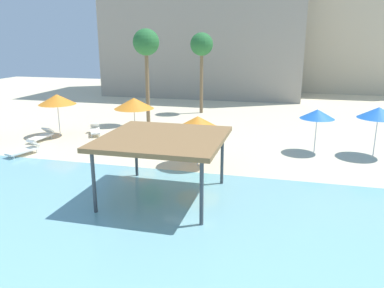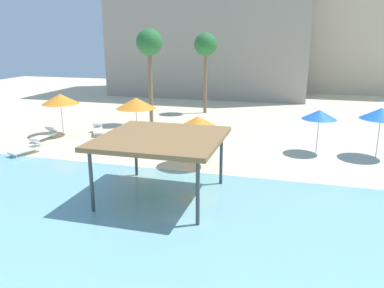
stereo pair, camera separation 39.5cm
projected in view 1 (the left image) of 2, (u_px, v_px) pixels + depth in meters
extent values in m
plane|color=beige|center=(183.00, 184.00, 17.16)|extent=(80.00, 80.00, 0.00)
cube|color=#7AB7C1|center=(139.00, 242.00, 12.25)|extent=(44.00, 13.50, 0.04)
cylinder|color=#42474C|center=(136.00, 152.00, 17.76)|extent=(0.14, 0.14, 2.40)
cylinder|color=#42474C|center=(222.00, 158.00, 16.80)|extent=(0.14, 0.14, 2.40)
cylinder|color=#42474C|center=(94.00, 183.00, 13.99)|extent=(0.14, 0.14, 2.40)
cylinder|color=#42474C|center=(202.00, 193.00, 13.03)|extent=(0.14, 0.14, 2.40)
cube|color=olive|center=(163.00, 138.00, 15.05)|extent=(4.74, 4.74, 0.18)
cylinder|color=silver|center=(59.00, 120.00, 25.29)|extent=(0.06, 0.06, 2.10)
cone|color=orange|center=(57.00, 99.00, 24.92)|extent=(2.40, 2.40, 0.66)
cylinder|color=silver|center=(315.00, 136.00, 21.64)|extent=(0.06, 0.06, 1.95)
cone|color=blue|center=(317.00, 114.00, 21.30)|extent=(1.90, 1.90, 0.52)
cylinder|color=silver|center=(198.00, 147.00, 19.35)|extent=(0.06, 0.06, 1.93)
cone|color=orange|center=(198.00, 122.00, 19.00)|extent=(2.32, 2.32, 0.64)
cylinder|color=silver|center=(135.00, 126.00, 23.50)|extent=(0.06, 0.06, 2.16)
cone|color=orange|center=(134.00, 103.00, 23.12)|extent=(2.40, 2.40, 0.66)
cylinder|color=silver|center=(375.00, 137.00, 20.91)|extent=(0.06, 0.06, 2.12)
cone|color=blue|center=(379.00, 113.00, 20.55)|extent=(2.19, 2.19, 0.60)
cylinder|color=white|center=(14.00, 158.00, 20.48)|extent=(0.05, 0.05, 0.22)
cylinder|color=white|center=(8.00, 156.00, 20.72)|extent=(0.05, 0.05, 0.22)
cylinder|color=white|center=(37.00, 151.00, 21.68)|extent=(0.05, 0.05, 0.22)
cylinder|color=white|center=(31.00, 150.00, 21.92)|extent=(0.05, 0.05, 0.22)
cube|color=white|center=(22.00, 151.00, 21.16)|extent=(1.07, 1.90, 0.10)
cube|color=white|center=(33.00, 143.00, 21.70)|extent=(0.72, 0.65, 0.40)
cylinder|color=white|center=(99.00, 136.00, 25.12)|extent=(0.05, 0.05, 0.22)
cylinder|color=white|center=(92.00, 136.00, 25.00)|extent=(0.05, 0.05, 0.22)
cylinder|color=white|center=(99.00, 131.00, 26.46)|extent=(0.05, 0.05, 0.22)
cylinder|color=white|center=(91.00, 131.00, 26.34)|extent=(0.05, 0.05, 0.22)
cube|color=white|center=(95.00, 131.00, 25.69)|extent=(1.41, 1.86, 0.10)
cube|color=white|center=(95.00, 125.00, 26.30)|extent=(0.77, 0.74, 0.40)
cylinder|color=white|center=(36.00, 143.00, 23.46)|extent=(0.05, 0.05, 0.22)
cylinder|color=white|center=(30.00, 142.00, 23.61)|extent=(0.05, 0.05, 0.22)
cylinder|color=white|center=(51.00, 137.00, 24.78)|extent=(0.05, 0.05, 0.22)
cylinder|color=white|center=(45.00, 136.00, 24.92)|extent=(0.05, 0.05, 0.22)
cube|color=white|center=(40.00, 137.00, 24.15)|extent=(0.73, 1.84, 0.10)
cube|color=white|center=(48.00, 130.00, 24.75)|extent=(0.64, 0.55, 0.40)
cylinder|color=brown|center=(147.00, 87.00, 28.24)|extent=(0.28, 0.28, 5.64)
sphere|color=#286B33|center=(146.00, 42.00, 27.39)|extent=(1.90, 1.90, 1.90)
cylinder|color=brown|center=(201.00, 81.00, 32.58)|extent=(0.28, 0.28, 5.42)
sphere|color=#286B33|center=(202.00, 44.00, 31.75)|extent=(1.90, 1.90, 1.90)
cube|color=#9E9384|center=(207.00, 13.00, 43.00)|extent=(21.40, 11.14, 17.86)
cube|color=beige|center=(335.00, 16.00, 46.15)|extent=(23.21, 9.15, 17.61)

